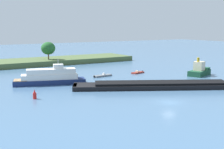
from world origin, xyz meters
TOP-DOWN VIEW (x-y plane):
  - ground_plane at (0.00, 0.00)m, footprint 400.00×400.00m
  - fishing_skiff at (4.55, 32.67)m, footprint 6.00×2.28m
  - cargo_barge at (10.00, 10.02)m, footprint 41.21×26.30m
  - small_motorboat at (16.75, 32.35)m, footprint 4.78×2.79m
  - white_riverboat at (-12.34, 29.57)m, footprint 17.82×9.37m
  - tugboat at (29.63, 19.64)m, footprint 9.00×6.45m
  - channel_buoy_red at (-20.66, 16.24)m, footprint 0.70×0.70m
  - channel_buoy_green at (-2.89, 35.38)m, footprint 0.70×0.70m

SIDE VIEW (x-z plane):
  - ground_plane at x=0.00m, z-range 0.00..0.00m
  - small_motorboat at x=16.75m, z-range -0.22..0.66m
  - fishing_skiff at x=4.55m, z-range -0.23..0.75m
  - cargo_barge at x=10.00m, z-range -1.99..3.58m
  - channel_buoy_red at x=-20.66m, z-range -0.14..1.76m
  - channel_buoy_green at x=-2.89m, z-range -0.14..1.76m
  - tugboat at x=29.63m, z-range -1.26..4.03m
  - white_riverboat at x=-12.34m, z-range -1.48..4.84m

